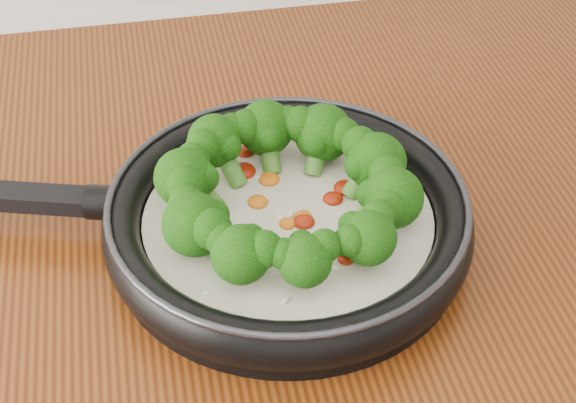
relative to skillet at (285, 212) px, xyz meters
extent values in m
cylinder|color=black|center=(0.00, 0.00, -0.03)|extent=(0.39, 0.39, 0.01)
torus|color=black|center=(0.00, 0.00, -0.01)|extent=(0.41, 0.41, 0.03)
torus|color=#2D2D33|center=(0.00, 0.00, 0.02)|extent=(0.40, 0.40, 0.01)
cube|color=black|center=(-0.24, 0.07, 0.00)|extent=(0.19, 0.08, 0.02)
cylinder|color=black|center=(-0.16, 0.05, 0.00)|extent=(0.04, 0.04, 0.03)
cylinder|color=beige|center=(0.00, 0.00, -0.01)|extent=(0.32, 0.32, 0.02)
ellipsoid|color=maroon|center=(0.04, -0.07, 0.00)|extent=(0.02, 0.02, 0.01)
ellipsoid|color=maroon|center=(0.05, 0.01, 0.00)|extent=(0.02, 0.02, 0.01)
ellipsoid|color=#D6610D|center=(-0.05, -0.06, 0.00)|extent=(0.03, 0.03, 0.01)
ellipsoid|color=maroon|center=(0.09, 0.03, 0.00)|extent=(0.02, 0.02, 0.01)
ellipsoid|color=maroon|center=(0.11, 0.00, 0.00)|extent=(0.02, 0.02, 0.01)
ellipsoid|color=#D6610D|center=(0.00, -0.01, 0.00)|extent=(0.02, 0.02, 0.01)
ellipsoid|color=maroon|center=(0.06, 0.09, 0.00)|extent=(0.02, 0.02, 0.01)
ellipsoid|color=maroon|center=(0.06, 0.02, 0.00)|extent=(0.03, 0.03, 0.01)
ellipsoid|color=#D6610D|center=(0.00, 0.05, 0.00)|extent=(0.03, 0.03, 0.01)
ellipsoid|color=maroon|center=(-0.07, 0.06, 0.00)|extent=(0.02, 0.02, 0.01)
ellipsoid|color=maroon|center=(0.01, -0.01, 0.00)|extent=(0.03, 0.03, 0.01)
ellipsoid|color=#D6610D|center=(-0.02, 0.02, 0.00)|extent=(0.02, 0.02, 0.01)
ellipsoid|color=maroon|center=(-0.02, 0.10, 0.00)|extent=(0.02, 0.02, 0.01)
ellipsoid|color=maroon|center=(-0.03, 0.07, 0.00)|extent=(0.03, 0.03, 0.01)
ellipsoid|color=#D6610D|center=(0.01, -0.01, 0.00)|extent=(0.02, 0.02, 0.01)
ellipsoid|color=maroon|center=(0.02, -0.05, 0.00)|extent=(0.02, 0.02, 0.01)
ellipsoid|color=white|center=(0.01, -0.03, 0.00)|extent=(0.01, 0.01, 0.00)
ellipsoid|color=white|center=(0.10, -0.01, 0.00)|extent=(0.01, 0.01, 0.00)
ellipsoid|color=white|center=(0.03, -0.07, 0.00)|extent=(0.01, 0.01, 0.00)
ellipsoid|color=white|center=(0.00, 0.00, 0.00)|extent=(0.01, 0.01, 0.00)
ellipsoid|color=white|center=(-0.02, -0.02, 0.00)|extent=(0.01, 0.01, 0.00)
ellipsoid|color=white|center=(-0.08, -0.08, 0.00)|extent=(0.01, 0.01, 0.00)
ellipsoid|color=white|center=(0.07, -0.02, 0.00)|extent=(0.01, 0.01, 0.00)
ellipsoid|color=white|center=(-0.04, -0.01, 0.00)|extent=(0.01, 0.01, 0.00)
ellipsoid|color=white|center=(0.01, 0.00, 0.00)|extent=(0.01, 0.01, 0.00)
ellipsoid|color=white|center=(-0.02, -0.10, 0.00)|extent=(0.01, 0.01, 0.00)
ellipsoid|color=white|center=(-0.01, 0.02, 0.00)|extent=(0.01, 0.01, 0.00)
ellipsoid|color=white|center=(0.00, 0.00, 0.00)|extent=(0.01, 0.01, 0.00)
ellipsoid|color=white|center=(0.00, -0.06, 0.00)|extent=(0.00, 0.01, 0.00)
ellipsoid|color=white|center=(-0.07, 0.08, 0.00)|extent=(0.01, 0.01, 0.00)
ellipsoid|color=white|center=(-0.01, 0.05, 0.00)|extent=(0.01, 0.01, 0.00)
ellipsoid|color=white|center=(0.01, -0.01, 0.00)|extent=(0.01, 0.01, 0.00)
ellipsoid|color=white|center=(0.08, 0.02, 0.00)|extent=(0.01, 0.01, 0.00)
ellipsoid|color=white|center=(0.00, -0.04, 0.00)|extent=(0.01, 0.01, 0.00)
cylinder|color=#528D2E|center=(0.07, -0.03, 0.01)|extent=(0.04, 0.03, 0.04)
sphere|color=black|center=(0.09, -0.03, 0.03)|extent=(0.07, 0.07, 0.05)
sphere|color=black|center=(0.09, -0.01, 0.04)|extent=(0.04, 0.04, 0.03)
sphere|color=black|center=(0.08, -0.05, 0.03)|extent=(0.04, 0.04, 0.03)
sphere|color=black|center=(0.07, -0.03, 0.03)|extent=(0.03, 0.03, 0.03)
cylinder|color=#528D2E|center=(0.07, 0.02, 0.01)|extent=(0.04, 0.02, 0.04)
sphere|color=black|center=(0.09, 0.02, 0.03)|extent=(0.07, 0.07, 0.05)
sphere|color=black|center=(0.08, 0.04, 0.03)|extent=(0.04, 0.04, 0.03)
sphere|color=black|center=(0.09, 0.00, 0.03)|extent=(0.04, 0.04, 0.03)
sphere|color=black|center=(0.07, 0.02, 0.03)|extent=(0.03, 0.03, 0.03)
cylinder|color=#528D2E|center=(0.04, 0.06, 0.01)|extent=(0.03, 0.04, 0.04)
sphere|color=black|center=(0.05, 0.07, 0.03)|extent=(0.07, 0.07, 0.06)
sphere|color=black|center=(0.03, 0.08, 0.04)|extent=(0.04, 0.04, 0.03)
sphere|color=black|center=(0.07, 0.06, 0.03)|extent=(0.04, 0.04, 0.03)
sphere|color=black|center=(0.04, 0.06, 0.03)|extent=(0.03, 0.03, 0.03)
cylinder|color=#528D2E|center=(0.00, 0.07, 0.01)|extent=(0.02, 0.03, 0.04)
sphere|color=black|center=(0.00, 0.09, 0.03)|extent=(0.07, 0.07, 0.05)
sphere|color=black|center=(-0.02, 0.08, 0.04)|extent=(0.04, 0.04, 0.03)
sphere|color=black|center=(0.02, 0.08, 0.04)|extent=(0.04, 0.04, 0.03)
sphere|color=black|center=(0.00, 0.07, 0.03)|extent=(0.03, 0.03, 0.03)
cylinder|color=#528D2E|center=(-0.04, 0.06, 0.01)|extent=(0.03, 0.04, 0.04)
sphere|color=black|center=(-0.05, 0.07, 0.03)|extent=(0.06, 0.06, 0.05)
sphere|color=black|center=(-0.06, 0.06, 0.04)|extent=(0.04, 0.04, 0.03)
sphere|color=black|center=(-0.03, 0.08, 0.04)|extent=(0.04, 0.04, 0.03)
sphere|color=black|center=(-0.04, 0.06, 0.03)|extent=(0.03, 0.03, 0.02)
cylinder|color=#528D2E|center=(-0.07, 0.02, 0.01)|extent=(0.04, 0.03, 0.04)
sphere|color=black|center=(-0.08, 0.03, 0.03)|extent=(0.07, 0.07, 0.05)
sphere|color=black|center=(-0.08, 0.01, 0.04)|extent=(0.04, 0.04, 0.03)
sphere|color=black|center=(-0.07, 0.04, 0.04)|extent=(0.04, 0.04, 0.03)
sphere|color=black|center=(-0.07, 0.02, 0.03)|extent=(0.03, 0.03, 0.03)
cylinder|color=#528D2E|center=(-0.07, -0.03, 0.01)|extent=(0.04, 0.03, 0.04)
sphere|color=black|center=(-0.08, -0.03, 0.03)|extent=(0.07, 0.07, 0.05)
sphere|color=black|center=(-0.07, -0.05, 0.04)|extent=(0.04, 0.04, 0.03)
sphere|color=black|center=(-0.08, -0.01, 0.03)|extent=(0.04, 0.04, 0.03)
sphere|color=black|center=(-0.06, -0.03, 0.03)|extent=(0.03, 0.03, 0.03)
cylinder|color=#528D2E|center=(-0.04, -0.06, 0.01)|extent=(0.03, 0.04, 0.04)
sphere|color=black|center=(-0.05, -0.08, 0.03)|extent=(0.06, 0.06, 0.05)
sphere|color=black|center=(-0.03, -0.08, 0.04)|extent=(0.04, 0.04, 0.03)
sphere|color=black|center=(-0.06, -0.06, 0.03)|extent=(0.04, 0.04, 0.03)
sphere|color=black|center=(-0.04, -0.06, 0.03)|extent=(0.03, 0.03, 0.02)
cylinder|color=#528D2E|center=(0.00, -0.07, 0.01)|extent=(0.02, 0.03, 0.04)
sphere|color=black|center=(0.00, -0.09, 0.03)|extent=(0.05, 0.05, 0.04)
sphere|color=black|center=(0.01, -0.09, 0.04)|extent=(0.03, 0.03, 0.03)
sphere|color=black|center=(-0.02, -0.09, 0.03)|extent=(0.03, 0.03, 0.03)
sphere|color=black|center=(0.00, -0.07, 0.03)|extent=(0.03, 0.03, 0.02)
cylinder|color=#528D2E|center=(0.04, -0.06, 0.01)|extent=(0.03, 0.04, 0.04)
sphere|color=black|center=(0.05, -0.08, 0.03)|extent=(0.06, 0.06, 0.05)
sphere|color=black|center=(0.06, -0.07, 0.04)|extent=(0.04, 0.04, 0.03)
sphere|color=black|center=(0.04, -0.09, 0.04)|extent=(0.03, 0.03, 0.03)
sphere|color=black|center=(0.04, -0.07, 0.03)|extent=(0.03, 0.03, 0.02)
camera|label=1|loc=(-0.11, -0.56, 0.50)|focal=53.44mm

